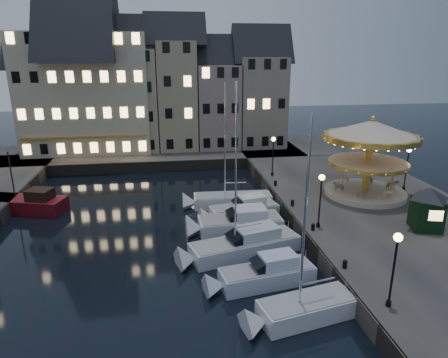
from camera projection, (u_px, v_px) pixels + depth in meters
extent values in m
plane|color=black|center=(226.00, 255.00, 28.73)|extent=(160.00, 160.00, 0.00)
cube|color=#474442|center=(369.00, 206.00, 36.12)|extent=(16.00, 56.00, 1.30)
cube|color=#474442|center=(137.00, 155.00, 53.83)|extent=(44.00, 12.00, 1.30)
cube|color=#47423A|center=(284.00, 211.00, 35.02)|extent=(0.15, 44.00, 1.30)
cube|color=#47423A|center=(150.00, 167.00, 48.45)|extent=(48.00, 0.15, 1.30)
cylinder|color=black|center=(388.00, 304.00, 20.80)|extent=(0.28, 0.28, 0.30)
cylinder|color=black|center=(393.00, 274.00, 20.27)|extent=(0.12, 0.12, 3.80)
sphere|color=#FFD18C|center=(398.00, 237.00, 19.65)|extent=(0.44, 0.44, 0.44)
cylinder|color=black|center=(318.00, 225.00, 30.23)|extent=(0.28, 0.28, 0.30)
cylinder|color=black|center=(320.00, 204.00, 29.70)|extent=(0.12, 0.12, 3.80)
sphere|color=#FFD18C|center=(322.00, 177.00, 29.07)|extent=(0.44, 0.44, 0.44)
cylinder|color=black|center=(272.00, 174.00, 42.96)|extent=(0.28, 0.28, 0.30)
cylinder|color=black|center=(273.00, 158.00, 42.42)|extent=(0.12, 0.12, 3.80)
sphere|color=#FFD18C|center=(273.00, 139.00, 41.80)|extent=(0.44, 0.44, 0.44)
cylinder|color=black|center=(404.00, 188.00, 38.38)|extent=(0.28, 0.28, 0.30)
cylinder|color=black|center=(406.00, 171.00, 37.85)|extent=(0.12, 0.12, 3.80)
sphere|color=#FFD18C|center=(409.00, 150.00, 37.23)|extent=(0.44, 0.44, 0.44)
cylinder|color=black|center=(345.00, 265.00, 24.47)|extent=(0.28, 0.28, 0.40)
sphere|color=black|center=(345.00, 262.00, 24.41)|extent=(0.30, 0.30, 0.30)
cylinder|color=black|center=(313.00, 228.00, 29.66)|extent=(0.28, 0.28, 0.40)
sphere|color=black|center=(313.00, 225.00, 29.59)|extent=(0.30, 0.30, 0.30)
cylinder|color=black|center=(292.00, 204.00, 34.37)|extent=(0.28, 0.28, 0.40)
sphere|color=black|center=(293.00, 201.00, 34.31)|extent=(0.30, 0.30, 0.30)
cylinder|color=black|center=(275.00, 184.00, 39.56)|extent=(0.28, 0.28, 0.40)
sphere|color=black|center=(276.00, 182.00, 39.49)|extent=(0.30, 0.30, 0.30)
cube|color=gray|center=(45.00, 109.00, 52.27)|extent=(5.00, 8.00, 11.00)
cube|color=slate|center=(88.00, 105.00, 52.87)|extent=(5.60, 8.00, 12.00)
cube|color=tan|center=(134.00, 100.00, 53.55)|extent=(6.20, 8.00, 13.00)
cube|color=tan|center=(177.00, 96.00, 54.19)|extent=(5.00, 8.00, 14.00)
cube|color=gray|center=(217.00, 106.00, 55.39)|extent=(5.60, 8.00, 11.00)
cube|color=gray|center=(259.00, 102.00, 56.07)|extent=(6.20, 8.00, 12.00)
cube|color=beige|center=(87.00, 93.00, 52.42)|extent=(16.00, 9.00, 15.00)
cube|color=silver|center=(307.00, 310.00, 21.88)|extent=(5.72, 3.18, 1.30)
cube|color=#919598|center=(308.00, 300.00, 21.68)|extent=(5.42, 2.96, 0.10)
cylinder|color=silver|center=(305.00, 221.00, 20.07)|extent=(0.14, 0.14, 9.46)
cube|color=silver|center=(267.00, 277.00, 25.08)|extent=(6.18, 2.93, 1.30)
cube|color=gray|center=(267.00, 268.00, 24.87)|extent=(5.86, 2.72, 0.10)
cube|color=silver|center=(278.00, 260.00, 24.95)|extent=(2.47, 1.83, 0.80)
cube|color=black|center=(260.00, 264.00, 24.64)|extent=(1.25, 1.54, 0.87)
cube|color=silver|center=(245.00, 248.00, 28.83)|extent=(8.33, 4.34, 1.30)
cube|color=#969394|center=(245.00, 240.00, 28.63)|extent=(7.89, 4.06, 0.10)
cube|color=silver|center=(257.00, 232.00, 28.86)|extent=(3.39, 2.49, 0.80)
cube|color=black|center=(237.00, 237.00, 28.28)|extent=(1.70, 1.93, 1.01)
cylinder|color=silver|center=(236.00, 169.00, 26.70)|extent=(0.14, 0.14, 10.76)
cube|color=silver|center=(240.00, 225.00, 32.60)|extent=(6.79, 2.81, 1.30)
cube|color=gray|center=(240.00, 218.00, 32.40)|extent=(6.45, 2.59, 0.10)
cube|color=silver|center=(250.00, 212.00, 32.41)|extent=(2.61, 2.02, 0.80)
cube|color=black|center=(234.00, 214.00, 32.21)|extent=(1.21, 1.84, 0.92)
cube|color=silver|center=(244.00, 213.00, 35.20)|extent=(6.24, 3.15, 1.30)
cube|color=#91929B|center=(244.00, 205.00, 35.00)|extent=(5.92, 2.93, 0.10)
cube|color=silver|center=(252.00, 200.00, 35.10)|extent=(2.52, 1.92, 0.80)
cube|color=black|center=(239.00, 203.00, 34.74)|extent=(1.30, 1.57, 0.88)
cube|color=silver|center=(233.00, 201.00, 37.83)|extent=(7.37, 2.47, 1.30)
cube|color=gray|center=(233.00, 195.00, 37.63)|extent=(7.00, 2.28, 0.10)
cylinder|color=silver|center=(225.00, 144.00, 36.08)|extent=(0.14, 0.14, 9.81)
cube|color=#5F0C18|center=(27.00, 206.00, 36.49)|extent=(7.47, 4.37, 1.50)
cube|color=black|center=(40.00, 194.00, 35.92)|extent=(2.47, 2.22, 0.94)
cylinder|color=black|center=(11.00, 174.00, 35.73)|extent=(0.12, 0.12, 4.24)
cylinder|color=beige|center=(365.00, 192.00, 37.03)|extent=(7.31, 7.31, 0.46)
cylinder|color=gold|center=(368.00, 161.00, 36.10)|extent=(0.64, 0.64, 5.67)
cylinder|color=beige|center=(368.00, 162.00, 36.13)|extent=(6.77, 6.77, 0.16)
cylinder|color=gold|center=(368.00, 163.00, 36.18)|extent=(7.02, 7.02, 0.32)
cone|color=beige|center=(372.00, 129.00, 35.22)|extent=(8.41, 8.41, 1.46)
cylinder|color=gold|center=(371.00, 137.00, 35.45)|extent=(8.41, 8.41, 0.46)
sphere|color=gold|center=(373.00, 118.00, 34.94)|extent=(0.46, 0.46, 0.46)
imported|color=beige|center=(386.00, 182.00, 37.88)|extent=(1.53, 1.10, 0.91)
cube|color=black|center=(427.00, 214.00, 29.59)|extent=(2.42, 2.42, 2.38)
pyramid|color=black|center=(431.00, 188.00, 28.96)|extent=(3.17, 3.17, 0.89)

